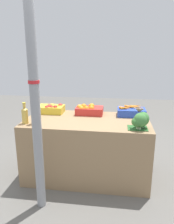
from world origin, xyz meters
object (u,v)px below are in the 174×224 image
Objects in this scene: apple_crate at (51,109)px; sparrow_bird at (139,109)px; support_pole at (34,87)px; orange_crate at (89,110)px; broccoli_pile at (140,121)px; juice_bottle_golden at (25,115)px; juice_bottle_amber at (34,114)px; carrot_crate at (131,112)px.

sparrow_bird reaches higher than apple_crate.
orange_crate is at bearing 66.73° from support_pole.
broccoli_pile is 0.90× the size of juice_bottle_golden.
juice_bottle_amber is (-1.23, 0.02, 0.03)m from broccoli_pile.
support_pole is at bearing -158.65° from broccoli_pile.
orange_crate is at bearing -175.73° from sparrow_bird.
carrot_crate is at bearing 0.22° from orange_crate.
juice_bottle_amber is at bearing -156.70° from carrot_crate.
carrot_crate is at bearing 0.33° from apple_crate.
broccoli_pile reaches higher than apple_crate.
support_pole reaches higher than juice_bottle_amber.
sparrow_bird is (1.03, 0.43, -0.30)m from support_pole.
broccoli_pile reaches higher than carrot_crate.
broccoli_pile is at bearing -0.66° from juice_bottle_golden.
sparrow_bird is (0.63, -0.50, 0.16)m from orange_crate.
juice_bottle_amber reaches higher than sparrow_bird.
apple_crate is 1.00× the size of carrot_crate.
broccoli_pile is at bearing -82.25° from carrot_crate.
carrot_crate is (1.11, 0.01, -0.00)m from apple_crate.
carrot_crate is at bearing 43.55° from support_pole.
support_pole reaches higher than juice_bottle_golden.
orange_crate is 0.82m from sparrow_bird.
support_pole is at bearing -54.14° from juice_bottle_golden.
support_pole is 8.96× the size of juice_bottle_amber.
support_pole is 11.18× the size of broccoli_pile.
apple_crate is 1.00× the size of orange_crate.
sparrow_bird is at bearing 131.97° from broccoli_pile.
juice_bottle_amber is 2.69× the size of sparrow_bird.
carrot_crate is 1.57× the size of broccoli_pile.
apple_crate is at bearing -179.55° from orange_crate.
sparrow_bird reaches higher than broccoli_pile.
broccoli_pile is (1.18, -0.51, 0.04)m from apple_crate.
apple_crate is 1.57× the size of broccoli_pile.
apple_crate is 0.53m from juice_bottle_golden.
support_pole is at bearing -81.76° from apple_crate.
sparrow_bird is at bearing 0.19° from juice_bottle_amber.
orange_crate reaches higher than carrot_crate.
orange_crate is 1.42× the size of juice_bottle_golden.
juice_bottle_amber reaches higher than broccoli_pile.
broccoli_pile is 1.35m from juice_bottle_golden.
apple_crate is at bearing 70.73° from juice_bottle_golden.
juice_bottle_golden is at bearing -144.62° from orange_crate.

